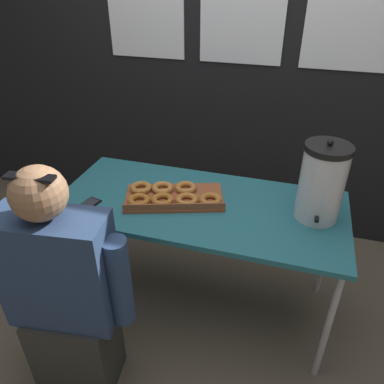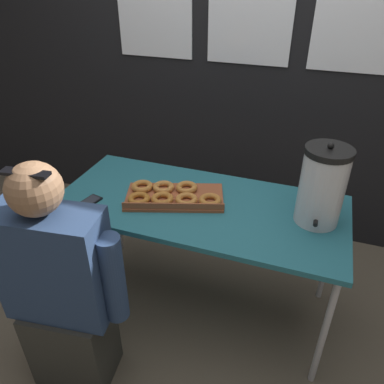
{
  "view_description": "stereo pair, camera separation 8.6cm",
  "coord_description": "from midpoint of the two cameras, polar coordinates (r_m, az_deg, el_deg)",
  "views": [
    {
      "loc": [
        0.43,
        -1.57,
        1.81
      ],
      "look_at": [
        -0.04,
        0.0,
        0.79
      ],
      "focal_mm": 35.0,
      "sensor_mm": 36.0,
      "label": 1
    },
    {
      "loc": [
        0.51,
        -1.54,
        1.81
      ],
      "look_at": [
        -0.04,
        0.0,
        0.79
      ],
      "focal_mm": 35.0,
      "sensor_mm": 36.0,
      "label": 2
    }
  ],
  "objects": [
    {
      "name": "person_seated",
      "position": [
        1.79,
        -17.99,
        -14.28
      ],
      "size": [
        0.62,
        0.3,
        1.2
      ],
      "rotation": [
        0.0,
        0.0,
        3.27
      ],
      "color": "#33332D",
      "rests_on": "ground"
    },
    {
      "name": "donut_box",
      "position": [
        1.97,
        -1.82,
        -0.53
      ],
      "size": [
        0.57,
        0.42,
        0.05
      ],
      "rotation": [
        0.0,
        0.0,
        0.32
      ],
      "color": "brown",
      "rests_on": "folding_table"
    },
    {
      "name": "cell_phone",
      "position": [
        2.01,
        -14.4,
        -1.6
      ],
      "size": [
        0.1,
        0.16,
        0.01
      ],
      "rotation": [
        0.0,
        0.0,
        -0.22
      ],
      "color": "black",
      "rests_on": "folding_table"
    },
    {
      "name": "coffee_urn",
      "position": [
        1.84,
        20.5,
        0.83
      ],
      "size": [
        0.21,
        0.24,
        0.41
      ],
      "color": "silver",
      "rests_on": "folding_table"
    },
    {
      "name": "back_wall",
      "position": [
        2.64,
        9.77,
        21.37
      ],
      "size": [
        6.0,
        0.11,
        2.69
      ],
      "color": "black",
      "rests_on": "ground"
    },
    {
      "name": "folding_table",
      "position": [
        1.98,
        2.4,
        -2.88
      ],
      "size": [
        1.5,
        0.68,
        0.73
      ],
      "color": "#236675",
      "rests_on": "ground"
    },
    {
      "name": "ground_plane",
      "position": [
        2.43,
        2.03,
        -16.24
      ],
      "size": [
        12.0,
        12.0,
        0.0
      ],
      "primitive_type": "plane",
      "color": "brown"
    }
  ]
}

